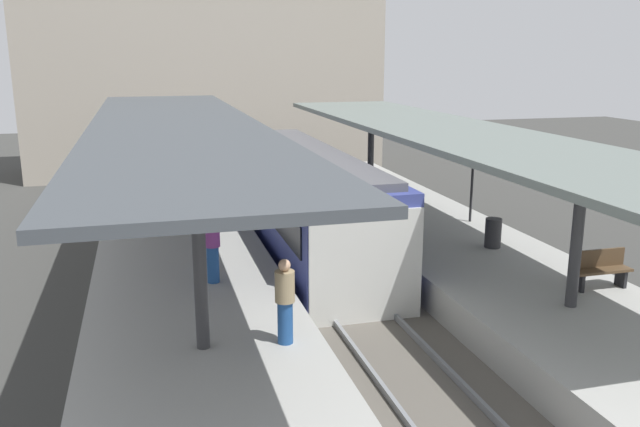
{
  "coord_description": "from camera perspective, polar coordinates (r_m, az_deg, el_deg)",
  "views": [
    {
      "loc": [
        -4.61,
        -15.92,
        6.14
      ],
      "look_at": [
        -0.0,
        1.12,
        1.81
      ],
      "focal_mm": 36.77,
      "sensor_mm": 36.0,
      "label": 1
    }
  ],
  "objects": [
    {
      "name": "ground_plane",
      "position": [
        17.67,
        0.96,
        -6.54
      ],
      "size": [
        80.0,
        80.0,
        0.0
      ],
      "primitive_type": "plane",
      "color": "#383835"
    },
    {
      "name": "platform_left",
      "position": [
        16.91,
        -11.57,
        -5.99
      ],
      "size": [
        4.4,
        28.0,
        1.0
      ],
      "primitive_type": "cube",
      "color": "#9E9E99",
      "rests_on": "ground_plane"
    },
    {
      "name": "platform_right",
      "position": [
        18.87,
        12.15,
        -3.92
      ],
      "size": [
        4.4,
        28.0,
        1.0
      ],
      "primitive_type": "cube",
      "color": "#9E9E99",
      "rests_on": "ground_plane"
    },
    {
      "name": "track_ballast",
      "position": [
        17.64,
        0.96,
        -6.23
      ],
      "size": [
        3.2,
        28.0,
        0.2
      ],
      "primitive_type": "cube",
      "color": "#59544C",
      "rests_on": "ground_plane"
    },
    {
      "name": "rail_near_side",
      "position": [
        17.41,
        -1.32,
        -5.92
      ],
      "size": [
        0.08,
        28.0,
        0.14
      ],
      "primitive_type": "cube",
      "color": "slate",
      "rests_on": "track_ballast"
    },
    {
      "name": "rail_far_side",
      "position": [
        17.78,
        3.21,
        -5.5
      ],
      "size": [
        0.08,
        28.0,
        0.14
      ],
      "primitive_type": "cube",
      "color": "slate",
      "rests_on": "track_ballast"
    },
    {
      "name": "commuter_train",
      "position": [
        19.99,
        -1.42,
        1.03
      ],
      "size": [
        2.78,
        11.77,
        3.1
      ],
      "color": "#38428C",
      "rests_on": "track_ballast"
    },
    {
      "name": "canopy_left",
      "position": [
        17.44,
        -12.49,
        7.42
      ],
      "size": [
        4.18,
        21.0,
        3.43
      ],
      "color": "#333335",
      "rests_on": "platform_left"
    },
    {
      "name": "canopy_right",
      "position": [
        19.38,
        10.78,
        7.03
      ],
      "size": [
        4.18,
        21.0,
        3.05
      ],
      "color": "#333335",
      "rests_on": "platform_right"
    },
    {
      "name": "platform_bench",
      "position": [
        15.98,
        23.13,
        -4.37
      ],
      "size": [
        1.4,
        0.41,
        0.86
      ],
      "color": "black",
      "rests_on": "platform_right"
    },
    {
      "name": "platform_sign",
      "position": [
        20.76,
        13.15,
        3.67
      ],
      "size": [
        0.9,
        0.08,
        2.21
      ],
      "color": "#262628",
      "rests_on": "platform_right"
    },
    {
      "name": "litter_bin",
      "position": [
        18.36,
        14.83,
        -1.64
      ],
      "size": [
        0.44,
        0.44,
        0.8
      ],
      "primitive_type": "cylinder",
      "color": "#2D2D30",
      "rests_on": "platform_right"
    },
    {
      "name": "passenger_near_bench",
      "position": [
        15.12,
        -9.36,
        -2.84
      ],
      "size": [
        0.36,
        0.36,
        1.66
      ],
      "color": "navy",
      "rests_on": "platform_left"
    },
    {
      "name": "passenger_mid_platform",
      "position": [
        11.88,
        -3.07,
        -7.54
      ],
      "size": [
        0.36,
        0.36,
        1.59
      ],
      "color": "navy",
      "rests_on": "platform_left"
    },
    {
      "name": "station_building_backdrop",
      "position": [
        36.08,
        -9.99,
        12.57
      ],
      "size": [
        18.0,
        6.0,
        11.0
      ],
      "primitive_type": "cube",
      "color": "#A89E8E",
      "rests_on": "ground_plane"
    }
  ]
}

